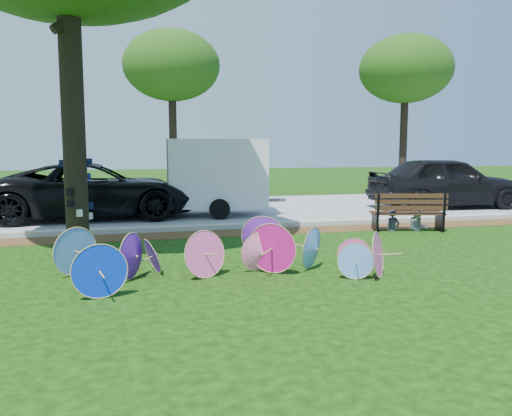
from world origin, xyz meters
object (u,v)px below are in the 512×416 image
(person_right, at_px, (419,207))
(black_van, at_px, (94,191))
(person_left, at_px, (393,210))
(cargo_trailer, at_px, (218,173))
(dark_pickup, at_px, (445,182))
(parasol_pile, at_px, (230,252))
(park_bench, at_px, (407,212))

(person_right, bearing_deg, black_van, 161.71)
(person_left, bearing_deg, cargo_trailer, 124.52)
(dark_pickup, relative_size, person_left, 5.09)
(person_right, bearing_deg, cargo_trailer, 147.45)
(parasol_pile, xyz_separation_m, person_left, (4.75, 3.28, 0.14))
(person_left, height_order, person_right, person_right)
(person_right, bearing_deg, park_bench, -163.12)
(parasol_pile, distance_m, person_left, 5.77)
(black_van, relative_size, person_right, 5.04)
(park_bench, bearing_deg, black_van, 166.04)
(person_right, bearing_deg, parasol_pile, -140.24)
(black_van, height_order, person_left, black_van)
(park_bench, bearing_deg, parasol_pile, -133.27)
(cargo_trailer, height_order, park_bench, cargo_trailer)
(parasol_pile, height_order, cargo_trailer, cargo_trailer)
(cargo_trailer, bearing_deg, person_right, -34.35)
(cargo_trailer, distance_m, person_left, 5.44)
(park_bench, height_order, person_left, person_left)
(dark_pickup, distance_m, cargo_trailer, 7.92)
(dark_pickup, xyz_separation_m, park_bench, (-3.84, -4.02, -0.42))
(parasol_pile, relative_size, black_van, 0.91)
(parasol_pile, bearing_deg, person_right, 31.01)
(cargo_trailer, xyz_separation_m, person_left, (3.73, -3.89, -0.79))
(black_van, xyz_separation_m, person_right, (8.02, -4.09, -0.23))
(parasol_pile, xyz_separation_m, black_van, (-2.58, 7.37, 0.44))
(dark_pickup, xyz_separation_m, person_right, (-3.49, -3.97, -0.31))
(parasol_pile, relative_size, dark_pickup, 1.01)
(black_van, xyz_separation_m, dark_pickup, (11.51, -0.12, 0.08))
(black_van, xyz_separation_m, park_bench, (7.67, -4.14, -0.34))
(cargo_trailer, bearing_deg, park_bench, -37.07)
(parasol_pile, bearing_deg, person_left, 34.60)
(dark_pickup, distance_m, park_bench, 5.57)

